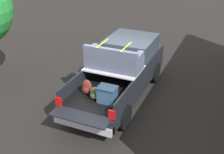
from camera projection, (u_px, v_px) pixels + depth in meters
ground_plane at (118, 96)px, 11.01m from camera, size 40.00×40.00×0.00m
pickup_truck at (123, 69)px, 10.88m from camera, size 6.05×2.06×2.23m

